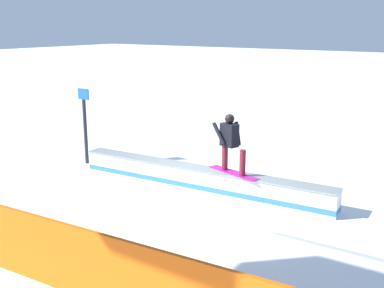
{
  "coord_description": "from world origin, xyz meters",
  "views": [
    {
      "loc": [
        -6.05,
        9.12,
        3.93
      ],
      "look_at": [
        -0.45,
        0.97,
        1.41
      ],
      "focal_mm": 44.65,
      "sensor_mm": 36.0,
      "label": 1
    }
  ],
  "objects": [
    {
      "name": "grind_box",
      "position": [
        0.0,
        0.0,
        0.26
      ],
      "size": [
        6.68,
        0.95,
        0.57
      ],
      "color": "white",
      "rests_on": "ground_plane"
    },
    {
      "name": "snowboarder",
      "position": [
        -0.78,
        -0.1,
        1.31
      ],
      "size": [
        1.44,
        0.65,
        1.36
      ],
      "color": "#B61B8C",
      "rests_on": "grind_box"
    },
    {
      "name": "trail_marker",
      "position": [
        3.93,
        -0.06,
        1.15
      ],
      "size": [
        0.4,
        0.1,
        2.16
      ],
      "color": "#262628",
      "rests_on": "ground_plane"
    },
    {
      "name": "safety_fence",
      "position": [
        0.0,
        4.96,
        0.56
      ],
      "size": [
        9.9,
        0.77,
        1.11
      ],
      "primitive_type": "cube",
      "rotation": [
        0.0,
        0.0,
        0.07
      ],
      "color": "orange",
      "rests_on": "ground_plane"
    },
    {
      "name": "ground_plane",
      "position": [
        0.0,
        0.0,
        0.0
      ],
      "size": [
        120.0,
        120.0,
        0.0
      ],
      "primitive_type": "plane",
      "color": "white"
    }
  ]
}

